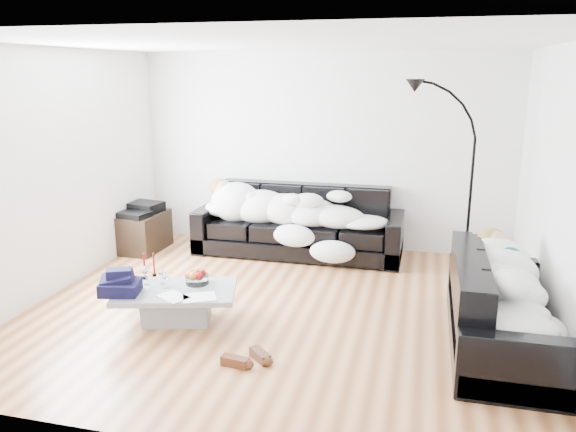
% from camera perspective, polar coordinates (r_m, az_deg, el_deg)
% --- Properties ---
extents(ground, '(5.00, 5.00, 0.00)m').
position_cam_1_polar(ground, '(5.81, -0.72, -9.35)').
color(ground, '#95532C').
rests_on(ground, ground).
extents(wall_back, '(5.00, 0.02, 2.60)m').
position_cam_1_polar(wall_back, '(7.59, 3.58, 6.53)').
color(wall_back, silver).
rests_on(wall_back, ground).
extents(wall_left, '(0.02, 4.50, 2.60)m').
position_cam_1_polar(wall_left, '(6.51, -22.62, 4.10)').
color(wall_left, silver).
rests_on(wall_left, ground).
extents(wall_right, '(0.02, 4.50, 2.60)m').
position_cam_1_polar(wall_right, '(5.37, 26.00, 1.73)').
color(wall_right, silver).
rests_on(wall_right, ground).
extents(ceiling, '(5.00, 5.00, 0.00)m').
position_cam_1_polar(ceiling, '(5.32, -0.82, 17.18)').
color(ceiling, white).
rests_on(ceiling, ground).
extents(sofa_back, '(2.69, 0.93, 0.88)m').
position_cam_1_polar(sofa_back, '(7.36, 1.08, -0.54)').
color(sofa_back, black).
rests_on(sofa_back, ground).
extents(sofa_right, '(0.85, 1.98, 0.80)m').
position_cam_1_polar(sofa_right, '(5.26, 21.02, -8.31)').
color(sofa_right, black).
rests_on(sofa_right, ground).
extents(sleeper_back, '(2.28, 0.79, 0.46)m').
position_cam_1_polar(sleeper_back, '(7.26, 1.00, 0.95)').
color(sleeper_back, white).
rests_on(sleeper_back, sofa_back).
extents(sleeper_right, '(0.72, 1.69, 0.41)m').
position_cam_1_polar(sleeper_right, '(5.18, 21.25, -5.98)').
color(sleeper_right, white).
rests_on(sleeper_right, sofa_right).
extents(teal_cushion, '(0.42, 0.38, 0.20)m').
position_cam_1_polar(teal_cushion, '(5.72, 20.03, -2.98)').
color(teal_cushion, '#0B4953').
rests_on(teal_cushion, sofa_right).
extents(coffee_table, '(1.26, 0.93, 0.33)m').
position_cam_1_polar(coffee_table, '(5.58, -11.27, -8.89)').
color(coffee_table, '#939699').
rests_on(coffee_table, ground).
extents(fruit_bowl, '(0.24, 0.24, 0.14)m').
position_cam_1_polar(fruit_bowl, '(5.59, -9.23, -6.10)').
color(fruit_bowl, white).
rests_on(fruit_bowl, coffee_table).
extents(wine_glass_a, '(0.08, 0.08, 0.16)m').
position_cam_1_polar(wine_glass_a, '(5.65, -12.70, -6.00)').
color(wine_glass_a, white).
rests_on(wine_glass_a, coffee_table).
extents(wine_glass_b, '(0.10, 0.10, 0.18)m').
position_cam_1_polar(wine_glass_b, '(5.66, -14.21, -5.92)').
color(wine_glass_b, white).
rests_on(wine_glass_b, coffee_table).
extents(wine_glass_c, '(0.07, 0.07, 0.15)m').
position_cam_1_polar(wine_glass_c, '(5.54, -12.32, -6.42)').
color(wine_glass_c, white).
rests_on(wine_glass_c, coffee_table).
extents(candle_left, '(0.05, 0.05, 0.27)m').
position_cam_1_polar(candle_left, '(5.80, -14.38, -4.97)').
color(candle_left, maroon).
rests_on(candle_left, coffee_table).
extents(candle_right, '(0.05, 0.05, 0.24)m').
position_cam_1_polar(candle_right, '(5.85, -13.46, -4.86)').
color(candle_right, maroon).
rests_on(candle_right, coffee_table).
extents(newspaper_a, '(0.37, 0.34, 0.01)m').
position_cam_1_polar(newspaper_a, '(5.28, -8.99, -8.12)').
color(newspaper_a, silver).
rests_on(newspaper_a, coffee_table).
extents(newspaper_b, '(0.34, 0.31, 0.01)m').
position_cam_1_polar(newspaper_b, '(5.34, -11.55, -8.00)').
color(newspaper_b, silver).
rests_on(newspaper_b, coffee_table).
extents(navy_jacket, '(0.46, 0.43, 0.19)m').
position_cam_1_polar(navy_jacket, '(5.50, -17.01, -5.79)').
color(navy_jacket, black).
rests_on(navy_jacket, coffee_table).
extents(shoes, '(0.47, 0.41, 0.09)m').
position_cam_1_polar(shoes, '(4.81, -4.20, -14.20)').
color(shoes, '#472311').
rests_on(shoes, ground).
extents(av_cabinet, '(0.53, 0.76, 0.51)m').
position_cam_1_polar(av_cabinet, '(7.81, -14.53, -1.54)').
color(av_cabinet, black).
rests_on(av_cabinet, ground).
extents(stereo, '(0.50, 0.42, 0.13)m').
position_cam_1_polar(stereo, '(7.73, -14.68, 0.73)').
color(stereo, black).
rests_on(stereo, av_cabinet).
extents(floor_lamp, '(0.78, 0.50, 2.00)m').
position_cam_1_polar(floor_lamp, '(6.72, 18.05, 2.19)').
color(floor_lamp, black).
rests_on(floor_lamp, ground).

